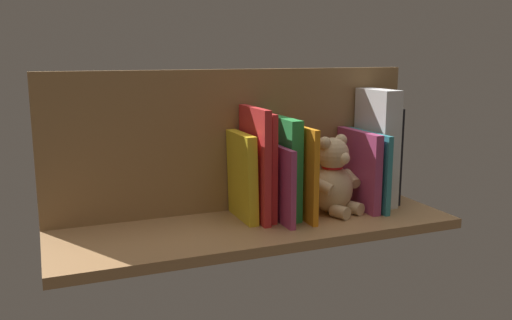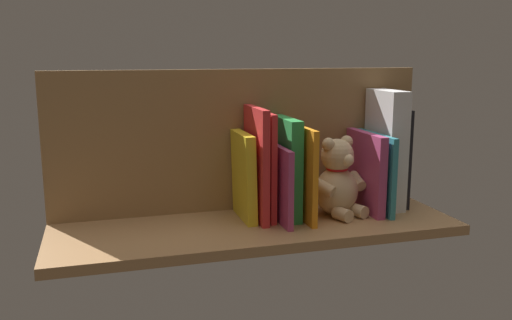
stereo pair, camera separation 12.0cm
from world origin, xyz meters
The scene contains 13 objects.
ground_plane centered at (0.00, 0.00, -1.10)cm, with size 90.19×29.60×2.20cm, color #A87A4C.
shelf_back_panel centered at (0.00, -12.55, 16.88)cm, with size 90.19×1.50×33.76cm, color #997144.
book_0 centered at (-38.03, -5.46, 12.07)cm, with size 1.21×11.88×24.14cm, color black.
dictionary_thick_white centered at (-34.27, -4.52, 14.37)cm, with size 4.79×13.56×28.74cm, color white.
book_1 centered at (-30.46, -2.28, 9.38)cm, with size 1.31×18.24×18.76cm, color teal.
book_2 centered at (-28.02, -2.68, 9.51)cm, with size 2.04×17.44×19.01cm, color #B23F72.
teddy_bear centered at (-20.19, -1.23, 8.16)cm, with size 14.16×14.15×18.54cm.
book_3 centered at (-11.11, -1.94, 10.65)cm, with size 1.29×18.92×21.31cm, color orange.
book_4 centered at (-8.28, -3.78, 11.51)cm, with size 2.84×15.25×23.01cm, color green.
book_5 centered at (-5.45, -1.74, 8.61)cm, with size 1.31×19.32×17.22cm, color #B23F72.
book_6 centered at (-3.35, -4.28, 12.25)cm, with size 1.36×14.24×24.49cm, color red.
book_7 centered at (-1.08, -3.53, 12.82)cm, with size 1.66×15.74×25.64cm, color red.
book_8 centered at (1.64, -4.40, 9.94)cm, with size 2.26×14.01×19.89cm, color yellow.
Camera 2 is at (32.63, 112.84, 37.74)cm, focal length 38.38 mm.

